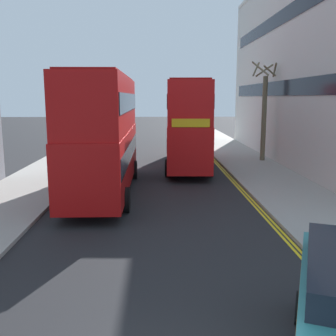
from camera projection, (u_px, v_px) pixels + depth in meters
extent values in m
cube|color=#9E9991|center=(275.00, 182.00, 21.11)|extent=(4.00, 80.00, 0.14)
cube|color=#9E9991|center=(34.00, 184.00, 20.72)|extent=(4.00, 80.00, 0.14)
cube|color=yellow|center=(245.00, 193.00, 19.09)|extent=(0.10, 56.00, 0.01)
cube|color=yellow|center=(242.00, 193.00, 19.09)|extent=(0.10, 56.00, 0.01)
cube|color=#B20F0F|center=(104.00, 158.00, 18.78)|extent=(2.55, 10.81, 2.60)
cube|color=#B20F0F|center=(103.00, 104.00, 18.33)|extent=(2.50, 10.60, 2.50)
cube|color=black|center=(104.00, 151.00, 18.73)|extent=(2.58, 10.38, 0.84)
cube|color=black|center=(103.00, 102.00, 18.31)|extent=(2.57, 10.16, 0.80)
cube|color=yellow|center=(115.00, 119.00, 23.80)|extent=(2.00, 0.07, 0.44)
cube|color=maroon|center=(102.00, 76.00, 18.09)|extent=(2.30, 9.73, 0.10)
cylinder|color=black|center=(91.00, 170.00, 22.25)|extent=(0.31, 1.04, 1.04)
cylinder|color=black|center=(134.00, 170.00, 22.34)|extent=(0.31, 1.04, 1.04)
cylinder|color=black|center=(64.00, 200.00, 15.67)|extent=(0.31, 1.04, 1.04)
cylinder|color=black|center=(126.00, 200.00, 15.75)|extent=(0.31, 1.04, 1.04)
cube|color=red|center=(187.00, 141.00, 25.91)|extent=(3.01, 10.91, 2.60)
cube|color=red|center=(188.00, 102.00, 25.45)|extent=(2.95, 10.69, 2.50)
cube|color=black|center=(187.00, 137.00, 25.85)|extent=(3.02, 10.48, 0.84)
cube|color=black|center=(188.00, 101.00, 25.43)|extent=(3.00, 10.26, 0.80)
cube|color=yellow|center=(191.00, 123.00, 20.34)|extent=(2.00, 0.15, 0.44)
cube|color=maroon|center=(188.00, 82.00, 25.22)|extent=(2.71, 9.82, 0.10)
cylinder|color=black|center=(210.00, 168.00, 22.81)|extent=(0.35, 1.05, 1.04)
cylinder|color=black|center=(168.00, 168.00, 22.85)|extent=(0.35, 1.05, 1.04)
cylinder|color=black|center=(202.00, 152.00, 29.40)|extent=(0.35, 1.05, 1.04)
cylinder|color=black|center=(169.00, 152.00, 29.44)|extent=(0.35, 1.05, 1.04)
cylinder|color=black|center=(301.00, 308.00, 7.99)|extent=(0.46, 0.71, 0.68)
cylinder|color=#6B6047|center=(264.00, 119.00, 27.64)|extent=(0.34, 0.34, 5.93)
cylinder|color=#6B6047|center=(275.00, 70.00, 26.97)|extent=(0.31, 1.23, 0.91)
cylinder|color=#6B6047|center=(264.00, 70.00, 27.63)|extent=(1.26, 0.22, 0.93)
cylinder|color=#6B6047|center=(256.00, 69.00, 27.35)|extent=(0.82, 1.32, 1.07)
cylinder|color=#6B6047|center=(260.00, 68.00, 26.57)|extent=(1.02, 1.17, 1.05)
cylinder|color=#6B6047|center=(270.00, 71.00, 26.61)|extent=(1.00, 0.39, 0.75)
cube|color=black|center=(279.00, 19.00, 26.56)|extent=(0.04, 24.64, 1.00)
cube|color=black|center=(276.00, 89.00, 27.39)|extent=(0.04, 24.64, 1.00)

